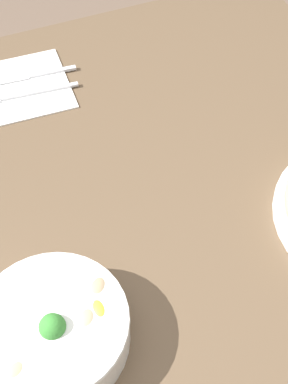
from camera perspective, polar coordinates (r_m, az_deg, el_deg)
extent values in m
cube|color=brown|center=(0.75, 4.69, -9.23)|extent=(1.24, 0.94, 0.03)
cylinder|color=#4E3C2B|center=(1.48, 8.57, 6.34)|extent=(0.06, 0.06, 0.74)
cylinder|color=white|center=(0.68, -9.64, -14.30)|extent=(0.19, 0.19, 0.06)
torus|color=white|center=(0.65, -9.92, -13.47)|extent=(0.19, 0.19, 0.01)
ellipsoid|color=tan|center=(0.65, -6.11, -13.40)|extent=(0.04, 0.04, 0.02)
ellipsoid|color=tan|center=(0.64, -6.53, -15.95)|extent=(0.04, 0.03, 0.02)
ellipsoid|color=#998466|center=(0.69, -10.98, -9.95)|extent=(0.03, 0.04, 0.02)
ellipsoid|color=tan|center=(0.67, -4.76, -10.48)|extent=(0.04, 0.04, 0.02)
ellipsoid|color=tan|center=(0.64, -13.45, -18.15)|extent=(0.04, 0.04, 0.02)
ellipsoid|color=#998466|center=(0.65, -8.73, -14.92)|extent=(0.04, 0.04, 0.02)
sphere|color=#388433|center=(0.64, -9.74, -13.99)|extent=(0.03, 0.03, 0.03)
ellipsoid|color=yellow|center=(0.66, -4.81, -12.52)|extent=(0.04, 0.02, 0.02)
cube|color=white|center=(1.00, -13.08, 10.81)|extent=(0.18, 0.18, 0.00)
cube|color=silver|center=(0.98, -11.04, 10.50)|extent=(0.02, 0.14, 0.00)
cube|color=silver|center=(1.02, -9.74, 12.52)|extent=(0.02, 0.09, 0.01)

